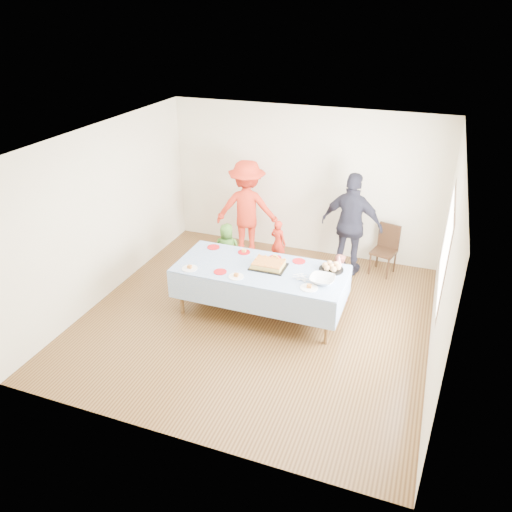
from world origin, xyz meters
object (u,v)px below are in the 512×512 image
at_px(birthday_cake, 269,265).
at_px(adult_left, 247,209).
at_px(dining_chair, 386,246).
at_px(party_table, 261,271).

relative_size(birthday_cake, adult_left, 0.29).
bearing_deg(birthday_cake, dining_chair, 52.28).
height_order(party_table, dining_chair, dining_chair).
distance_m(dining_chair, adult_left, 2.55).
distance_m(party_table, adult_left, 2.06).
height_order(birthday_cake, adult_left, adult_left).
bearing_deg(birthday_cake, party_table, -148.70).
bearing_deg(birthday_cake, adult_left, 119.88).
bearing_deg(adult_left, dining_chair, 172.42).
bearing_deg(party_table, dining_chair, 51.32).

